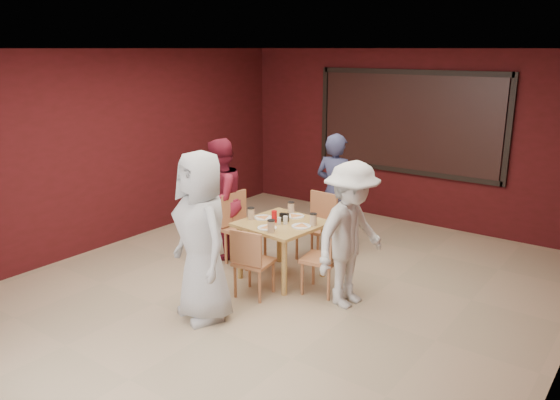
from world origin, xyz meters
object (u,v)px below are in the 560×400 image
Objects in this scene: diner_front at (202,237)px; diner_back at (335,192)px; chair_right at (327,255)px; chair_back at (319,222)px; diner_right at (351,235)px; dining_table at (282,229)px; chair_left at (241,224)px; diner_left at (219,199)px; chair_front at (251,259)px.

diner_front is 1.09× the size of diner_back.
diner_back is (-0.70, 1.35, 0.36)m from chair_right.
diner_right is at bearing -43.79° from chair_back.
dining_table is at bearing -89.93° from chair_back.
chair_left is at bearing 173.47° from chair_right.
chair_back is 1.17m from chair_right.
diner_right is at bearing 126.72° from diner_back.
diner_front is 1.62m from diner_right.
diner_left reaches higher than chair_back.
diner_back is at bearing 109.41° from diner_front.
diner_left is at bearing -176.34° from chair_left.
dining_table is 0.87m from chair_back.
diner_left is at bearing 48.10° from diner_back.
dining_table is 0.70m from chair_front.
diner_front is at bearing 89.27° from diner_back.
diner_right is at bearing -8.07° from dining_table.
diner_front is at bearing -64.13° from chair_left.
diner_front is 1.11× the size of diner_right.
chair_right is (0.71, -0.07, -0.16)m from dining_table.
chair_front is 1.12m from chair_left.
diner_front reaches higher than diner_right.
chair_left is at bearing 89.48° from diner_right.
chair_front is at bearing 92.12° from diner_back.
chair_front is 1.53m from chair_back.
chair_back reaches higher than chair_right.
chair_right is at bearing -52.70° from chair_back.
chair_back is 0.95× the size of chair_left.
chair_left is at bearing -134.47° from chair_back.
chair_right is 0.47× the size of diner_front.
diner_right reaches higher than chair_right.
chair_front is at bearing 101.06° from diner_front.
diner_front is (-0.76, -1.26, 0.43)m from chair_right.
chair_right is (0.65, 0.60, 0.01)m from chair_front.
dining_table is at bearing -7.48° from chair_left.
chair_left is 0.58× the size of diner_left.
diner_right is (1.10, 1.18, -0.09)m from diner_front.
diner_left is at bearing 147.11° from chair_front.
diner_left reaches higher than diner_right.
diner_left is at bearing -144.51° from chair_back.
chair_back is 0.55× the size of diner_left.
diner_right reaches higher than chair_front.
diner_right is (1.05, -0.15, 0.18)m from dining_table.
chair_right is (0.71, -0.93, -0.03)m from chair_back.
dining_table is 1.30m from diner_back.
diner_back reaches higher than chair_front.
chair_left is 1.63m from diner_front.
chair_back is (-0.00, 0.86, -0.13)m from dining_table.
diner_left is (-1.80, 0.14, 0.34)m from chair_right.
diner_left reaches higher than dining_table.
chair_front is at bearing 125.09° from diner_right.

